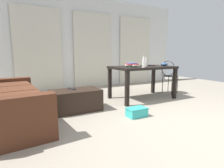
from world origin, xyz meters
TOP-DOWN VIEW (x-y plane):
  - ground_plane at (0.00, 1.48)m, footprint 9.01×9.01m
  - wall_back at (0.00, 3.75)m, footprint 6.17×0.10m
  - curtains at (0.00, 3.67)m, footprint 4.39×0.03m
  - couch at (-2.36, 1.38)m, footprint 1.07×1.96m
  - coffee_table at (-1.26, 1.51)m, footprint 0.87×0.50m
  - craft_table at (0.37, 1.68)m, footprint 1.40×0.83m
  - wire_chair at (1.30, 1.78)m, footprint 0.39×0.41m
  - bottle_near at (0.12, 1.34)m, footprint 0.06×0.06m
  - bottle_far at (0.39, 1.60)m, footprint 0.07×0.07m
  - bowl at (0.90, 1.56)m, footprint 0.16×0.16m
  - book_stack at (0.05, 1.65)m, footprint 0.24×0.30m
  - tv_remote_on_table at (0.63, 1.69)m, footprint 0.06×0.18m
  - scissors at (0.91, 1.95)m, footprint 0.08×0.11m
  - tv_remote_primary at (-1.30, 1.60)m, footprint 0.11×0.19m
  - shoebox at (-0.47, 0.74)m, footprint 0.33×0.22m

SIDE VIEW (x-z plane):
  - ground_plane at x=0.00m, z-range 0.00..0.00m
  - shoebox at x=-0.47m, z-range 0.00..0.15m
  - coffee_table at x=-1.26m, z-range 0.00..0.39m
  - couch at x=-2.36m, z-range -0.08..0.68m
  - tv_remote_primary at x=-1.30m, z-range 0.39..0.41m
  - wire_chair at x=1.30m, z-range 0.10..0.96m
  - craft_table at x=0.37m, z-range 0.28..1.02m
  - scissors at x=0.91m, z-range 0.75..0.75m
  - tv_remote_on_table at x=0.63m, z-range 0.75..0.77m
  - bowl at x=0.90m, z-range 0.75..0.82m
  - book_stack at x=0.05m, z-range 0.75..0.83m
  - bottle_far at x=0.39m, z-range 0.73..0.93m
  - bottle_near at x=0.12m, z-range 0.73..0.96m
  - curtains at x=0.00m, z-range 0.00..2.24m
  - wall_back at x=0.00m, z-range 0.00..2.69m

